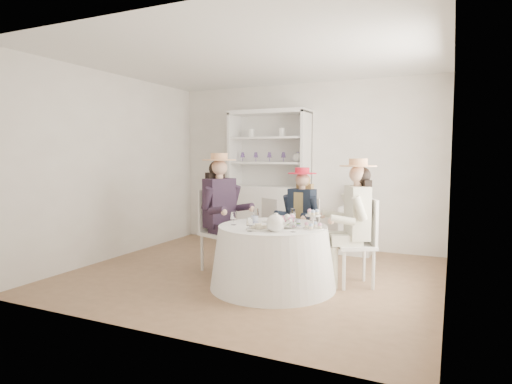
% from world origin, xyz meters
% --- Properties ---
extents(ground, '(4.50, 4.50, 0.00)m').
position_xyz_m(ground, '(0.00, 0.00, 0.00)').
color(ground, brown).
rests_on(ground, ground).
extents(ceiling, '(4.50, 4.50, 0.00)m').
position_xyz_m(ceiling, '(0.00, 0.00, 2.70)').
color(ceiling, white).
rests_on(ceiling, wall_back).
extents(wall_back, '(4.50, 0.00, 4.50)m').
position_xyz_m(wall_back, '(0.00, 2.00, 1.35)').
color(wall_back, silver).
rests_on(wall_back, ground).
extents(wall_front, '(4.50, 0.00, 4.50)m').
position_xyz_m(wall_front, '(0.00, -2.00, 1.35)').
color(wall_front, silver).
rests_on(wall_front, ground).
extents(wall_left, '(0.00, 4.50, 4.50)m').
position_xyz_m(wall_left, '(-2.25, 0.00, 1.35)').
color(wall_left, silver).
rests_on(wall_left, ground).
extents(wall_right, '(0.00, 4.50, 4.50)m').
position_xyz_m(wall_right, '(2.25, 0.00, 1.35)').
color(wall_right, silver).
rests_on(wall_right, ground).
extents(tea_table, '(1.45, 1.45, 0.72)m').
position_xyz_m(tea_table, '(0.43, -0.37, 0.36)').
color(tea_table, white).
rests_on(tea_table, ground).
extents(hutch, '(1.37, 0.58, 2.26)m').
position_xyz_m(hutch, '(-0.51, 1.77, 0.80)').
color(hutch, silver).
rests_on(hutch, ground).
extents(side_table, '(0.48, 0.48, 0.73)m').
position_xyz_m(side_table, '(0.96, 1.73, 0.36)').
color(side_table, silver).
rests_on(side_table, ground).
extents(hatbox, '(0.39, 0.39, 0.32)m').
position_xyz_m(hatbox, '(0.96, 1.73, 0.89)').
color(hatbox, black).
rests_on(hatbox, side_table).
extents(guest_left, '(0.64, 0.58, 1.55)m').
position_xyz_m(guest_left, '(-0.45, -0.02, 0.87)').
color(guest_left, silver).
rests_on(guest_left, ground).
extents(guest_mid, '(0.51, 0.53, 1.35)m').
position_xyz_m(guest_mid, '(0.45, 0.59, 0.77)').
color(guest_mid, silver).
rests_on(guest_mid, ground).
extents(guest_right, '(0.63, 0.57, 1.48)m').
position_xyz_m(guest_right, '(1.27, 0.07, 0.84)').
color(guest_right, silver).
rests_on(guest_right, ground).
extents(spare_chair, '(0.50, 0.50, 0.89)m').
position_xyz_m(spare_chair, '(-0.10, 0.96, 0.48)').
color(spare_chair, silver).
rests_on(spare_chair, ground).
extents(teacup_a, '(0.12, 0.12, 0.08)m').
position_xyz_m(teacup_a, '(0.15, -0.28, 0.75)').
color(teacup_a, white).
rests_on(teacup_a, tea_table).
extents(teacup_b, '(0.07, 0.07, 0.06)m').
position_xyz_m(teacup_b, '(0.42, -0.08, 0.75)').
color(teacup_b, white).
rests_on(teacup_b, tea_table).
extents(teacup_c, '(0.08, 0.08, 0.06)m').
position_xyz_m(teacup_c, '(0.69, -0.27, 0.75)').
color(teacup_c, white).
rests_on(teacup_c, tea_table).
extents(flower_bowl, '(0.25, 0.25, 0.05)m').
position_xyz_m(flower_bowl, '(0.64, -0.45, 0.74)').
color(flower_bowl, white).
rests_on(flower_bowl, tea_table).
extents(flower_arrangement, '(0.20, 0.20, 0.08)m').
position_xyz_m(flower_arrangement, '(0.63, -0.43, 0.81)').
color(flower_arrangement, pink).
rests_on(flower_arrangement, tea_table).
extents(table_teapot, '(0.28, 0.20, 0.21)m').
position_xyz_m(table_teapot, '(0.60, -0.71, 0.80)').
color(table_teapot, white).
rests_on(table_teapot, tea_table).
extents(sandwich_plate, '(0.28, 0.28, 0.06)m').
position_xyz_m(sandwich_plate, '(0.39, -0.67, 0.73)').
color(sandwich_plate, white).
rests_on(sandwich_plate, tea_table).
extents(cupcake_stand, '(0.22, 0.22, 0.21)m').
position_xyz_m(cupcake_stand, '(0.91, -0.39, 0.79)').
color(cupcake_stand, white).
rests_on(cupcake_stand, tea_table).
extents(stemware_set, '(0.94, 0.98, 0.15)m').
position_xyz_m(stemware_set, '(0.43, -0.37, 0.79)').
color(stemware_set, white).
rests_on(stemware_set, tea_table).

